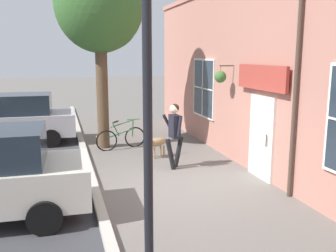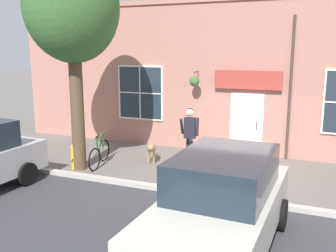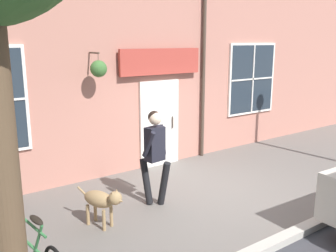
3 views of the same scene
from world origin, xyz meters
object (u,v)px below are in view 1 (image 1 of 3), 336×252
at_px(pedestrian_walking, 174,129).
at_px(street_lamp, 147,28).
at_px(street_tree_by_curb, 102,9).
at_px(leaning_bicycle, 121,138).
at_px(fire_hydrant, 101,135).
at_px(dog_on_leash, 156,142).
at_px(parked_car_nearest_curb, 14,119).

xyz_separation_m(pedestrian_walking, street_lamp, (2.01, 5.42, 2.29)).
relative_size(pedestrian_walking, street_tree_by_curb, 0.29).
distance_m(leaning_bicycle, street_lamp, 8.60).
bearing_deg(street_tree_by_curb, leaning_bicycle, 132.42).
xyz_separation_m(pedestrian_walking, fire_hydrant, (1.66, -3.07, -0.70)).
height_order(dog_on_leash, parked_car_nearest_curb, parked_car_nearest_curb).
distance_m(parked_car_nearest_curb, street_lamp, 10.36).
bearing_deg(street_lamp, street_tree_by_curb, -93.47).
height_order(leaning_bicycle, parked_car_nearest_curb, parked_car_nearest_curb).
xyz_separation_m(street_tree_by_curb, parked_car_nearest_curb, (3.04, -1.24, -3.66)).
height_order(street_tree_by_curb, fire_hydrant, street_tree_by_curb).
distance_m(parked_car_nearest_curb, fire_hydrant, 3.16).
distance_m(dog_on_leash, leaning_bicycle, 1.62).
height_order(pedestrian_walking, street_tree_by_curb, street_tree_by_curb).
height_order(pedestrian_walking, dog_on_leash, pedestrian_walking).
height_order(pedestrian_walking, street_lamp, street_lamp).
distance_m(pedestrian_walking, parked_car_nearest_curb, 6.26).
xyz_separation_m(street_tree_by_curb, leaning_bicycle, (-0.44, 0.49, -4.16)).
bearing_deg(leaning_bicycle, fire_hydrant, -39.07).
bearing_deg(street_lamp, parked_car_nearest_curb, -75.48).
distance_m(street_tree_by_curb, leaning_bicycle, 4.21).
bearing_deg(street_tree_by_curb, dog_on_leash, 124.38).
distance_m(pedestrian_walking, leaning_bicycle, 2.88).
distance_m(leaning_bicycle, fire_hydrant, 0.78).
bearing_deg(street_tree_by_curb, fire_hydrant, -2.43).
xyz_separation_m(pedestrian_walking, dog_on_leash, (0.22, -1.20, -0.62)).
height_order(leaning_bicycle, fire_hydrant, leaning_bicycle).
bearing_deg(dog_on_leash, street_lamp, 74.85).
height_order(street_tree_by_curb, leaning_bicycle, street_tree_by_curb).
bearing_deg(parked_car_nearest_curb, leaning_bicycle, 153.55).
relative_size(pedestrian_walking, dog_on_leash, 1.88).
xyz_separation_m(parked_car_nearest_curb, street_lamp, (-2.52, 9.73, 2.51)).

